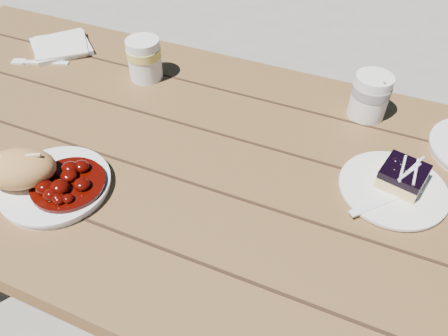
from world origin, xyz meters
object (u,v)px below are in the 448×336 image
at_px(coffee_cup, 370,96).
at_px(second_cup, 145,59).
at_px(dessert_plate, 393,189).
at_px(main_plate, 56,186).
at_px(picnic_table, 236,216).
at_px(blueberry_cake, 403,176).
at_px(bread_roll, 19,169).

distance_m(coffee_cup, second_cup, 0.55).
distance_m(dessert_plate, coffee_cup, 0.25).
height_order(dessert_plate, second_cup, second_cup).
xyz_separation_m(dessert_plate, coffee_cup, (-0.09, 0.22, 0.05)).
height_order(main_plate, coffee_cup, coffee_cup).
distance_m(main_plate, dessert_plate, 0.66).
bearing_deg(dessert_plate, coffee_cup, 112.88).
height_order(main_plate, second_cup, second_cup).
bearing_deg(picnic_table, coffee_cup, 53.56).
height_order(picnic_table, second_cup, second_cup).
bearing_deg(main_plate, blueberry_cake, 23.81).
xyz_separation_m(picnic_table, second_cup, (-0.34, 0.22, 0.21)).
bearing_deg(blueberry_cake, picnic_table, -154.08).
xyz_separation_m(picnic_table, bread_roll, (-0.36, -0.22, 0.21)).
height_order(coffee_cup, second_cup, same).
relative_size(picnic_table, bread_roll, 14.60).
xyz_separation_m(dessert_plate, blueberry_cake, (0.01, 0.02, 0.03)).
relative_size(dessert_plate, coffee_cup, 1.92).
height_order(bread_roll, blueberry_cake, bread_roll).
xyz_separation_m(blueberry_cake, second_cup, (-0.66, 0.14, 0.02)).
bearing_deg(coffee_cup, main_plate, -136.75).
relative_size(picnic_table, dessert_plate, 9.95).
xyz_separation_m(main_plate, bread_roll, (-0.05, -0.02, 0.04)).
bearing_deg(dessert_plate, main_plate, -157.04).
distance_m(bread_roll, blueberry_cake, 0.73).
bearing_deg(picnic_table, blueberry_cake, 13.08).
xyz_separation_m(bread_roll, coffee_cup, (0.56, 0.50, 0.00)).
bearing_deg(main_plate, dessert_plate, 22.96).
height_order(dessert_plate, coffee_cup, coffee_cup).
height_order(dessert_plate, blueberry_cake, blueberry_cake).
bearing_deg(main_plate, second_cup, 95.74).
xyz_separation_m(picnic_table, dessert_plate, (0.30, 0.06, 0.17)).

